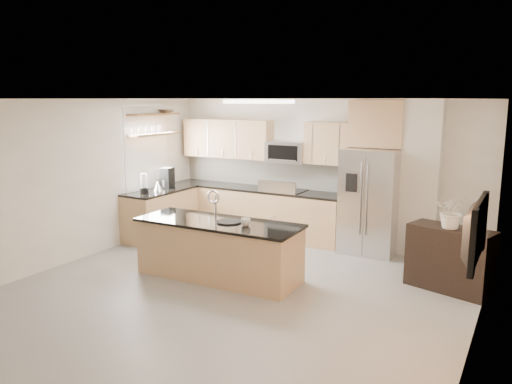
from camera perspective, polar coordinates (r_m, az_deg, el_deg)
The scene contains 26 objects.
floor at distance 6.82m, azimuth -3.37°, elevation -11.85°, with size 6.50×6.50×0.00m, color gray.
ceiling at distance 6.30m, azimuth -3.63°, elevation 10.57°, with size 6.00×6.50×0.02m, color white.
wall_back at distance 9.29m, azimuth 7.44°, elevation 2.45°, with size 6.00×0.02×2.60m, color silver.
wall_left at distance 8.43m, azimuth -20.91°, elevation 1.01°, with size 0.02×6.50×2.60m, color silver.
wall_right at distance 5.46m, azimuth 24.06°, elevation -4.11°, with size 0.02×6.50×2.60m, color silver.
back_counter at distance 9.68m, azimuth -0.13°, elevation -2.11°, with size 3.55×0.66×1.44m.
left_counter at distance 9.63m, azimuth -10.87°, elevation -2.44°, with size 0.66×1.50×0.92m.
range at distance 9.39m, azimuth 3.17°, elevation -2.53°, with size 0.76×0.64×1.14m.
upper_cabinets at distance 9.65m, azimuth -0.08°, elevation 5.98°, with size 3.50×0.33×0.75m.
microwave at distance 9.31m, azimuth 3.58°, elevation 4.58°, with size 0.76×0.40×0.40m.
refrigerator at distance 8.67m, azimuth 12.94°, elevation -1.06°, with size 0.92×0.78×1.78m.
partition_column at distance 8.64m, azimuth 18.32°, elevation 1.39°, with size 0.60×0.30×2.60m, color beige.
window at distance 9.64m, azimuth -12.49°, elevation 4.68°, with size 0.04×1.15×1.65m.
shelf_lower at distance 9.60m, azimuth -11.60°, elevation 6.49°, with size 0.30×1.20×0.04m, color olive.
shelf_upper at distance 9.59m, azimuth -11.68°, elevation 8.70°, with size 0.30×1.20×0.04m, color olive.
ceiling_fixture at distance 7.88m, azimuth 0.33°, elevation 10.30°, with size 1.00×0.50×0.06m, color white.
island at distance 7.39m, azimuth -4.26°, elevation -6.54°, with size 2.47×0.95×1.27m.
credenza at distance 7.38m, azimuth 21.27°, elevation -7.14°, with size 1.11×0.46×0.89m, color black.
cup at distance 6.98m, azimuth -1.18°, elevation -3.46°, with size 0.14×0.14×0.11m, color white.
platter at distance 7.20m, azimuth -3.11°, elevation -3.41°, with size 0.37×0.37×0.02m, color black.
blender at distance 9.21m, azimuth -12.66°, elevation 0.81°, with size 0.16×0.16×0.36m.
kettle at distance 9.42m, azimuth -11.16°, elevation 0.73°, with size 0.18×0.18×0.23m.
coffee_maker at distance 9.71m, azimuth -10.15°, elevation 1.56°, with size 0.24×0.28×0.39m.
bowl at distance 9.87m, azimuth -10.25°, elevation 9.15°, with size 0.36×0.36×0.09m, color #BDBDBF.
flower_vase at distance 7.14m, azimuth 21.63°, elevation -1.10°, with size 0.65×0.56×0.72m, color beige.
television at distance 5.26m, azimuth 22.91°, elevation -3.99°, with size 1.08×0.14×0.62m, color black.
Camera 1 is at (3.43, -5.29, 2.60)m, focal length 35.00 mm.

